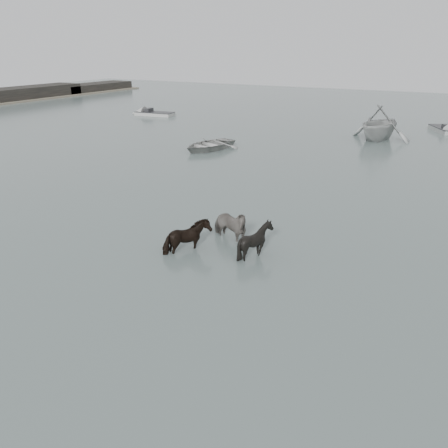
{
  "coord_description": "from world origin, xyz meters",
  "views": [
    {
      "loc": [
        5.67,
        -10.82,
        7.04
      ],
      "look_at": [
        -1.48,
        2.11,
        1.0
      ],
      "focal_mm": 35.0,
      "sensor_mm": 36.0,
      "label": 1
    }
  ],
  "objects_px": {
    "rowboat_lead": "(209,143)",
    "pony_dark": "(188,233)",
    "pony_black": "(256,237)",
    "pony_pinto": "(229,221)"
  },
  "relations": [
    {
      "from": "pony_pinto",
      "to": "pony_black",
      "type": "distance_m",
      "value": 1.69
    },
    {
      "from": "rowboat_lead",
      "to": "pony_black",
      "type": "bearing_deg",
      "value": -39.54
    },
    {
      "from": "pony_dark",
      "to": "pony_black",
      "type": "height_order",
      "value": "pony_dark"
    },
    {
      "from": "pony_pinto",
      "to": "rowboat_lead",
      "type": "height_order",
      "value": "pony_pinto"
    },
    {
      "from": "pony_black",
      "to": "rowboat_lead",
      "type": "relative_size",
      "value": 0.33
    },
    {
      "from": "pony_dark",
      "to": "rowboat_lead",
      "type": "xyz_separation_m",
      "value": [
        -8.13,
        15.14,
        -0.3
      ]
    },
    {
      "from": "pony_pinto",
      "to": "pony_dark",
      "type": "relative_size",
      "value": 1.26
    },
    {
      "from": "pony_dark",
      "to": "rowboat_lead",
      "type": "distance_m",
      "value": 17.19
    },
    {
      "from": "pony_dark",
      "to": "pony_black",
      "type": "relative_size",
      "value": 1.03
    },
    {
      "from": "rowboat_lead",
      "to": "pony_dark",
      "type": "bearing_deg",
      "value": -47.52
    }
  ]
}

